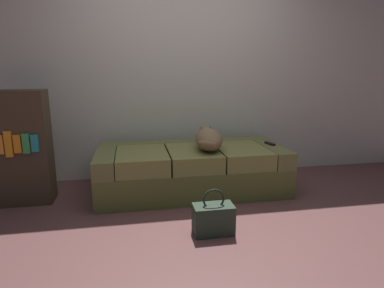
{
  "coord_description": "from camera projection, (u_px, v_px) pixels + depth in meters",
  "views": [
    {
      "loc": [
        -0.61,
        -2.31,
        1.3
      ],
      "look_at": [
        0.0,
        0.99,
        0.52
      ],
      "focal_mm": 30.94,
      "sensor_mm": 36.0,
      "label": 1
    }
  ],
  "objects": [
    {
      "name": "couch",
      "position": [
        191.0,
        169.0,
        3.56
      ],
      "size": [
        1.97,
        0.92,
        0.47
      ],
      "color": "#565E2D",
      "rests_on": "ground"
    },
    {
      "name": "back_wall",
      "position": [
        182.0,
        59.0,
        3.89
      ],
      "size": [
        6.4,
        0.1,
        2.8
      ],
      "primitive_type": "cube",
      "color": "silver",
      "rests_on": "ground"
    },
    {
      "name": "tv_remote",
      "position": [
        270.0,
        144.0,
        3.64
      ],
      "size": [
        0.08,
        0.16,
        0.02
      ],
      "primitive_type": "cube",
      "rotation": [
        0.0,
        0.0,
        0.22
      ],
      "color": "black",
      "rests_on": "couch"
    },
    {
      "name": "handbag",
      "position": [
        214.0,
        219.0,
        2.64
      ],
      "size": [
        0.32,
        0.18,
        0.38
      ],
      "color": "#2B3D2E",
      "rests_on": "ground"
    },
    {
      "name": "ground_plane",
      "position": [
        215.0,
        236.0,
        2.61
      ],
      "size": [
        10.0,
        10.0,
        0.0
      ],
      "primitive_type": "plane",
      "color": "brown"
    },
    {
      "name": "dog_tan",
      "position": [
        208.0,
        139.0,
        3.41
      ],
      "size": [
        0.32,
        0.65,
        0.22
      ],
      "color": "olive",
      "rests_on": "couch"
    },
    {
      "name": "bookshelf",
      "position": [
        19.0,
        148.0,
        3.17
      ],
      "size": [
        0.56,
        0.3,
        1.1
      ],
      "color": "#403324",
      "rests_on": "ground"
    }
  ]
}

